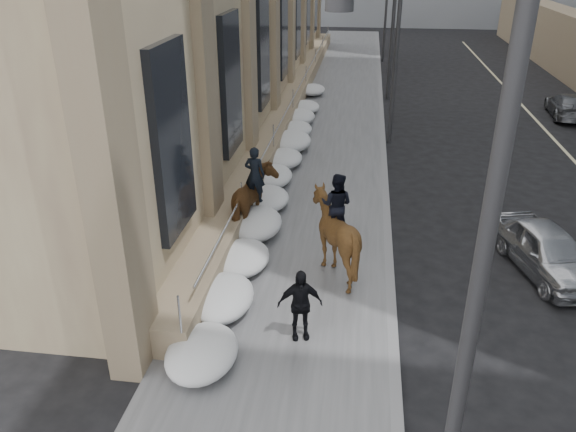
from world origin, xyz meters
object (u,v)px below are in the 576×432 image
at_px(pedestrian, 300,305).
at_px(mounted_horse_left, 253,199).
at_px(car_grey, 568,106).
at_px(car_silver, 547,251).
at_px(mounted_horse_right, 334,232).

bearing_deg(pedestrian, mounted_horse_left, 98.17).
bearing_deg(car_grey, car_silver, 77.61).
relative_size(mounted_horse_right, pedestrian, 1.62).
distance_m(pedestrian, car_silver, 7.39).
bearing_deg(mounted_horse_right, pedestrian, 91.02).
distance_m(mounted_horse_right, car_silver, 5.84).
xyz_separation_m(pedestrian, car_grey, (11.65, 20.20, -0.36)).
bearing_deg(pedestrian, car_grey, 46.56).
relative_size(mounted_horse_left, car_grey, 0.62).
distance_m(mounted_horse_left, car_silver, 8.42).
bearing_deg(pedestrian, car_silver, 18.10).
distance_m(mounted_horse_left, mounted_horse_right, 3.37).
bearing_deg(mounted_horse_right, car_silver, -158.87).
distance_m(mounted_horse_right, pedestrian, 3.01).
distance_m(mounted_horse_left, car_grey, 20.39).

